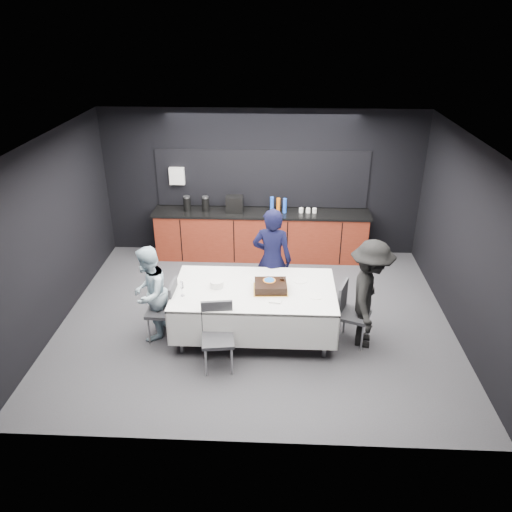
{
  "coord_description": "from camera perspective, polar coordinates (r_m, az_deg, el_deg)",
  "views": [
    {
      "loc": [
        0.31,
        -6.59,
        4.37
      ],
      "look_at": [
        0.0,
        0.1,
        1.05
      ],
      "focal_mm": 35.0,
      "sensor_mm": 36.0,
      "label": 1
    }
  ],
  "objects": [
    {
      "name": "ground",
      "position": [
        7.91,
        -0.03,
        -7.16
      ],
      "size": [
        6.0,
        6.0,
        0.0
      ],
      "primitive_type": "plane",
      "color": "#3D3D42",
      "rests_on": "ground"
    },
    {
      "name": "room_shell",
      "position": [
        7.05,
        -0.04,
        5.53
      ],
      "size": [
        6.04,
        5.04,
        2.82
      ],
      "color": "white",
      "rests_on": "ground"
    },
    {
      "name": "kitchenette",
      "position": [
        9.6,
        0.49,
        2.89
      ],
      "size": [
        4.1,
        0.64,
        2.05
      ],
      "color": "#5D1B0E",
      "rests_on": "ground"
    },
    {
      "name": "party_table",
      "position": [
        7.23,
        -0.19,
        -4.67
      ],
      "size": [
        2.32,
        1.32,
        0.78
      ],
      "color": "#99999E",
      "rests_on": "ground"
    },
    {
      "name": "cake_assembly",
      "position": [
        7.09,
        1.68,
        -3.46
      ],
      "size": [
        0.51,
        0.42,
        0.16
      ],
      "color": "#EDAE45",
      "rests_on": "party_table"
    },
    {
      "name": "plate_stack",
      "position": [
        7.19,
        -4.51,
        -3.18
      ],
      "size": [
        0.2,
        0.2,
        0.1
      ],
      "primitive_type": "cylinder",
      "color": "white",
      "rests_on": "party_table"
    },
    {
      "name": "loose_plate_near",
      "position": [
        6.87,
        -4.24,
        -5.14
      ],
      "size": [
        0.22,
        0.22,
        0.01
      ],
      "primitive_type": "cylinder",
      "color": "white",
      "rests_on": "party_table"
    },
    {
      "name": "loose_plate_right_a",
      "position": [
        7.38,
        5.05,
        -2.78
      ],
      "size": [
        0.22,
        0.22,
        0.01
      ],
      "primitive_type": "cylinder",
      "color": "white",
      "rests_on": "party_table"
    },
    {
      "name": "loose_plate_right_b",
      "position": [
        7.0,
        6.86,
        -4.62
      ],
      "size": [
        0.18,
        0.18,
        0.01
      ],
      "primitive_type": "cylinder",
      "color": "white",
      "rests_on": "party_table"
    },
    {
      "name": "loose_plate_far",
      "position": [
        7.41,
        -0.06,
        -2.57
      ],
      "size": [
        0.18,
        0.18,
        0.01
      ],
      "primitive_type": "cylinder",
      "color": "white",
      "rests_on": "party_table"
    },
    {
      "name": "fork_pile",
      "position": [
        6.84,
        2.21,
        -5.18
      ],
      "size": [
        0.18,
        0.13,
        0.03
      ],
      "primitive_type": "cube",
      "rotation": [
        0.0,
        0.0,
        -0.16
      ],
      "color": "white",
      "rests_on": "party_table"
    },
    {
      "name": "champagne_flute",
      "position": [
        6.98,
        -8.49,
        -3.38
      ],
      "size": [
        0.06,
        0.06,
        0.22
      ],
      "color": "white",
      "rests_on": "party_table"
    },
    {
      "name": "chair_left",
      "position": [
        7.32,
        -10.15,
        -5.68
      ],
      "size": [
        0.43,
        0.43,
        0.92
      ],
      "color": "#2D2E32",
      "rests_on": "ground"
    },
    {
      "name": "chair_right",
      "position": [
        7.27,
        10.63,
        -5.94
      ],
      "size": [
        0.54,
        0.54,
        0.92
      ],
      "color": "#2D2E32",
      "rests_on": "ground"
    },
    {
      "name": "chair_near",
      "position": [
        6.72,
        -4.41,
        -8.51
      ],
      "size": [
        0.47,
        0.47,
        0.92
      ],
      "color": "#2D2E32",
      "rests_on": "ground"
    },
    {
      "name": "person_center",
      "position": [
        7.79,
        1.84,
        -0.45
      ],
      "size": [
        0.68,
        0.5,
        1.71
      ],
      "primitive_type": "imported",
      "rotation": [
        0.0,
        0.0,
        2.99
      ],
      "color": "black",
      "rests_on": "ground"
    },
    {
      "name": "person_left",
      "position": [
        7.33,
        -12.11,
        -4.21
      ],
      "size": [
        0.61,
        0.74,
        1.42
      ],
      "primitive_type": "imported",
      "rotation": [
        0.0,
        0.0,
        -1.67
      ],
      "color": "#A8C4D3",
      "rests_on": "ground"
    },
    {
      "name": "person_right",
      "position": [
        7.14,
        12.8,
        -4.3
      ],
      "size": [
        0.79,
        1.14,
        1.61
      ],
      "primitive_type": "imported",
      "rotation": [
        0.0,
        0.0,
        1.37
      ],
      "color": "black",
      "rests_on": "ground"
    }
  ]
}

